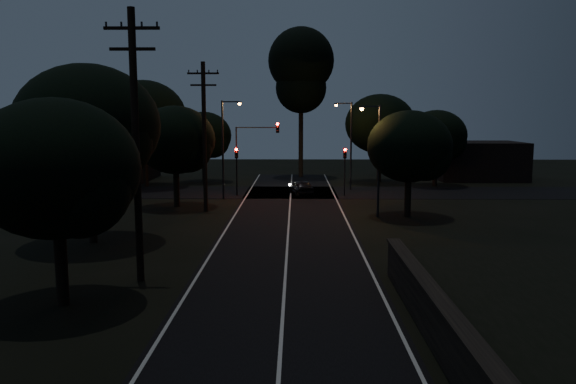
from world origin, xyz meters
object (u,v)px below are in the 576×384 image
object	(u,v)px
streetlight_a	(225,142)
streetlight_c	(376,153)
utility_pole_mid	(136,142)
car	(301,187)
signal_right	(345,163)
signal_left	(237,163)
signal_mast	(256,145)
utility_pole_far	(204,134)
streetlight_b	(349,139)
tall_pine	(301,69)

from	to	relation	value
streetlight_a	streetlight_c	world-z (taller)	streetlight_a
streetlight_c	utility_pole_mid	bearing A→B (deg)	-128.26
streetlight_a	car	bearing A→B (deg)	21.88
signal_right	streetlight_c	distance (m)	10.18
signal_left	signal_mast	xyz separation A→B (m)	(1.69, 0.00, 1.50)
car	signal_left	bearing A→B (deg)	-8.31
utility_pole_far	signal_left	bearing A→B (deg)	80.06
utility_pole_far	streetlight_b	distance (m)	16.51
utility_pole_mid	streetlight_c	xyz separation A→B (m)	(11.83, 15.00, -1.39)
streetlight_a	utility_pole_far	bearing A→B (deg)	-96.59
signal_right	streetlight_a	bearing A→B (deg)	-168.66
tall_pine	car	distance (m)	18.29
utility_pole_mid	signal_mast	xyz separation A→B (m)	(3.09, 24.99, -1.40)
streetlight_b	streetlight_a	bearing A→B (deg)	-150.52
signal_mast	streetlight_b	xyz separation A→B (m)	(8.22, 4.01, 0.30)
tall_pine	streetlight_b	distance (m)	13.81
signal_left	car	world-z (taller)	signal_left
utility_pole_mid	signal_right	bearing A→B (deg)	67.01
streetlight_b	signal_left	bearing A→B (deg)	-157.95
signal_mast	streetlight_a	distance (m)	3.13
tall_pine	signal_left	xyz separation A→B (m)	(-5.60, -15.01, -8.96)
signal_left	signal_right	distance (m)	9.20
streetlight_b	car	size ratio (longest dim) A/B	2.09
streetlight_a	streetlight_c	size ratio (longest dim) A/B	1.07
car	utility_pole_far	bearing A→B (deg)	37.21
signal_mast	tall_pine	bearing A→B (deg)	75.38
signal_left	signal_mast	distance (m)	2.26
utility_pole_far	streetlight_b	bearing A→B (deg)	46.70
signal_right	utility_pole_mid	bearing A→B (deg)	-112.99
signal_left	streetlight_a	world-z (taller)	streetlight_a
utility_pole_far	signal_left	distance (m)	8.53
tall_pine	utility_pole_far	bearing A→B (deg)	-106.93
car	utility_pole_mid	bearing A→B (deg)	61.18
tall_pine	signal_left	bearing A→B (deg)	-110.46
signal_right	streetlight_a	distance (m)	10.26
utility_pole_mid	utility_pole_far	distance (m)	17.00
streetlight_c	car	bearing A→B (deg)	115.03
signal_right	car	world-z (taller)	signal_right
utility_pole_mid	signal_right	size ratio (longest dim) A/B	2.68
utility_pole_mid	streetlight_a	size ratio (longest dim) A/B	1.38
signal_right	streetlight_b	xyz separation A→B (m)	(0.71, 4.01, 1.80)
signal_left	streetlight_b	size ratio (longest dim) A/B	0.51
tall_pine	signal_mast	xyz separation A→B (m)	(-3.91, -15.01, -7.46)
signal_mast	streetlight_b	world-z (taller)	streetlight_b
utility_pole_far	car	size ratio (longest dim) A/B	2.74
utility_pole_mid	streetlight_a	distance (m)	23.04
utility_pole_mid	signal_mast	bearing A→B (deg)	82.96
signal_right	signal_mast	world-z (taller)	signal_mast
utility_pole_far	signal_left	size ratio (longest dim) A/B	2.56
signal_left	utility_pole_far	bearing A→B (deg)	-99.94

